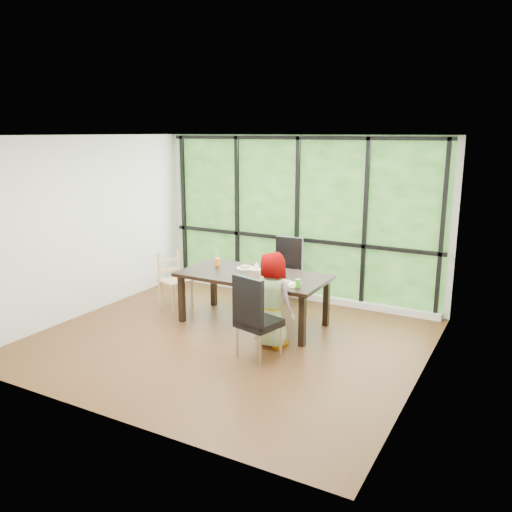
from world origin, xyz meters
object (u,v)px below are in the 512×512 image
at_px(chair_interior_leather, 259,317).
at_px(tissue_box, 257,274).
at_px(green_cup, 298,283).
at_px(chair_window_leather, 285,272).
at_px(chair_end_beech, 176,281).
at_px(dining_table, 253,299).
at_px(plate_far, 245,268).
at_px(plate_near, 285,283).
at_px(orange_cup, 217,262).
at_px(child_older, 274,300).
at_px(child_toddler, 273,283).

relative_size(chair_interior_leather, tissue_box, 7.02).
xyz_separation_m(green_cup, tissue_box, (-0.68, 0.10, 0.01)).
bearing_deg(chair_window_leather, chair_end_beech, -147.77).
bearing_deg(dining_table, green_cup, -19.19).
distance_m(plate_far, plate_near, 0.98).
bearing_deg(chair_window_leather, chair_interior_leather, -75.96).
height_order(chair_interior_leather, chair_end_beech, chair_interior_leather).
bearing_deg(chair_window_leather, plate_near, -67.43).
bearing_deg(orange_cup, plate_far, 3.15).
bearing_deg(child_older, green_cup, -110.88).
xyz_separation_m(child_older, plate_near, (-0.01, 0.36, 0.13)).
height_order(child_toddler, green_cup, child_toddler).
relative_size(chair_interior_leather, child_toddler, 1.20).
bearing_deg(green_cup, orange_cup, 163.13).
bearing_deg(child_toddler, chair_end_beech, -168.58).
relative_size(chair_window_leather, orange_cup, 9.40).
relative_size(chair_window_leather, green_cup, 9.77).
xyz_separation_m(chair_interior_leather, child_older, (-0.01, 0.43, 0.09)).
relative_size(dining_table, chair_interior_leather, 1.97).
bearing_deg(chair_interior_leather, green_cup, -90.25).
bearing_deg(child_toddler, chair_window_leather, 76.73).
xyz_separation_m(dining_table, plate_far, (-0.25, 0.21, 0.38)).
xyz_separation_m(child_toddler, tissue_box, (0.16, -0.82, 0.37)).
bearing_deg(chair_end_beech, plate_near, -80.06).
distance_m(orange_cup, tissue_box, 0.96).
relative_size(chair_end_beech, child_toddler, 1.00).
bearing_deg(plate_near, child_toddler, 125.41).
relative_size(child_older, plate_far, 4.87).
bearing_deg(child_toddler, chair_interior_leather, -80.82).
xyz_separation_m(chair_window_leather, tissue_box, (0.15, -1.22, 0.28)).
bearing_deg(child_older, dining_table, -30.17).
xyz_separation_m(chair_interior_leather, green_cup, (0.19, 0.73, 0.27)).
distance_m(plate_far, tissue_box, 0.57).
distance_m(chair_window_leather, chair_interior_leather, 2.15).
relative_size(dining_table, child_older, 1.69).
xyz_separation_m(child_older, tissue_box, (-0.47, 0.41, 0.19)).
height_order(chair_interior_leather, tissue_box, chair_interior_leather).
bearing_deg(child_older, orange_cup, -16.64).
relative_size(dining_table, green_cup, 19.29).
height_order(chair_window_leather, chair_interior_leather, same).
distance_m(chair_window_leather, green_cup, 1.58).
height_order(child_toddler, child_older, child_older).
bearing_deg(plate_far, plate_near, -27.07).
relative_size(orange_cup, tissue_box, 0.75).
bearing_deg(child_older, child_toddler, -49.75).
xyz_separation_m(chair_window_leather, green_cup, (0.83, -1.32, 0.27)).
xyz_separation_m(chair_window_leather, orange_cup, (-0.74, -0.85, 0.27)).
height_order(chair_end_beech, orange_cup, chair_end_beech).
height_order(chair_end_beech, green_cup, chair_end_beech).
distance_m(chair_end_beech, orange_cup, 0.79).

